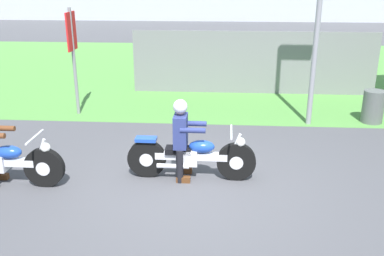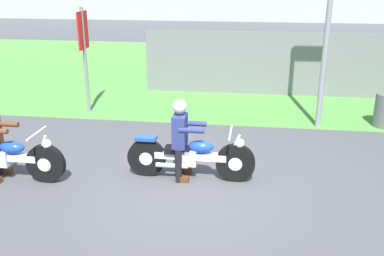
{
  "view_description": "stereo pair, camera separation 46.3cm",
  "coord_description": "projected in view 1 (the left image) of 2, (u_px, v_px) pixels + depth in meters",
  "views": [
    {
      "loc": [
        0.51,
        -6.36,
        3.41
      ],
      "look_at": [
        0.02,
        0.71,
        0.85
      ],
      "focal_mm": 40.89,
      "sensor_mm": 36.0,
      "label": 1
    },
    {
      "loc": [
        0.97,
        -6.31,
        3.41
      ],
      "look_at": [
        0.02,
        0.71,
        0.85
      ],
      "focal_mm": 40.89,
      "sensor_mm": 36.0,
      "label": 2
    }
  ],
  "objects": [
    {
      "name": "fence_segment",
      "position": [
        254.0,
        63.0,
        12.6
      ],
      "size": [
        7.0,
        0.06,
        1.8
      ],
      "primitive_type": "cube",
      "color": "slate",
      "rests_on": "ground"
    },
    {
      "name": "trash_can",
      "position": [
        373.0,
        107.0,
        10.29
      ],
      "size": [
        0.49,
        0.49,
        0.77
      ],
      "primitive_type": "cylinder",
      "color": "#595E5B",
      "rests_on": "ground"
    },
    {
      "name": "motorcycle_lead",
      "position": [
        192.0,
        157.0,
        7.49
      ],
      "size": [
        2.21,
        0.66,
        0.89
      ],
      "rotation": [
        0.0,
        0.0,
        -0.01
      ],
      "color": "black",
      "rests_on": "ground"
    },
    {
      "name": "rider_lead",
      "position": [
        182.0,
        133.0,
        7.36
      ],
      "size": [
        0.55,
        0.48,
        1.41
      ],
      "rotation": [
        0.0,
        0.0,
        -0.01
      ],
      "color": "black",
      "rests_on": "ground"
    },
    {
      "name": "motorcycle_follow",
      "position": [
        0.0,
        162.0,
        7.26
      ],
      "size": [
        2.18,
        0.66,
        0.89
      ],
      "rotation": [
        0.0,
        0.0,
        -0.01
      ],
      "color": "black",
      "rests_on": "ground"
    },
    {
      "name": "grass_verge",
      "position": [
        208.0,
        70.0,
        15.9
      ],
      "size": [
        60.0,
        12.0,
        0.01
      ],
      "primitive_type": "cube",
      "color": "#549342",
      "rests_on": "ground"
    },
    {
      "name": "sign_banner",
      "position": [
        73.0,
        45.0,
        10.47
      ],
      "size": [
        0.08,
        0.6,
        2.6
      ],
      "color": "gray",
      "rests_on": "ground"
    },
    {
      "name": "ground",
      "position": [
        188.0,
        191.0,
        7.15
      ],
      "size": [
        120.0,
        120.0,
        0.0
      ],
      "primitive_type": "plane",
      "color": "#4C4C51"
    }
  ]
}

